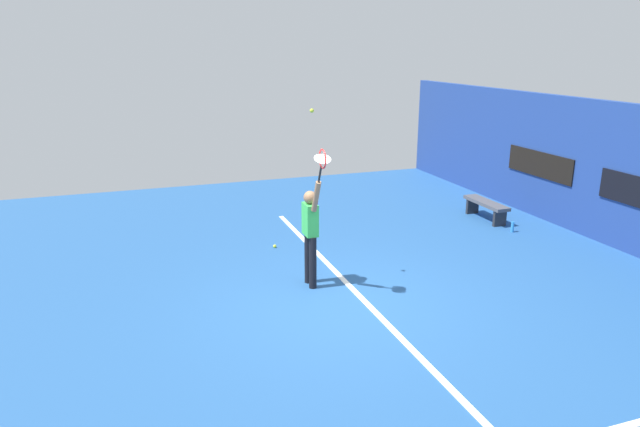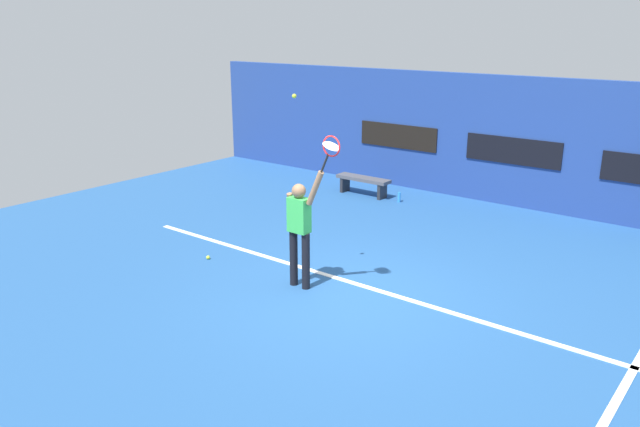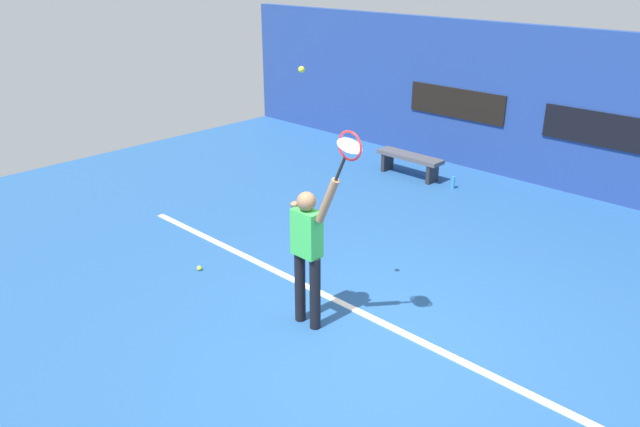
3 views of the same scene
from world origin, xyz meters
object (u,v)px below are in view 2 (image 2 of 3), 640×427
object	(u,v)px
tennis_player	(300,226)
court_bench	(363,182)
tennis_racket	(331,148)
tennis_ball	(294,96)
spare_ball	(208,257)
water_bottle	(399,197)

from	to	relation	value
tennis_player	court_bench	world-z (taller)	tennis_player
tennis_racket	tennis_ball	xyz separation A→B (m)	(-0.75, 0.08, 0.68)
court_bench	spare_ball	size ratio (longest dim) A/B	20.59
tennis_player	tennis_racket	xyz separation A→B (m)	(0.60, -0.00, 1.30)
tennis_player	spare_ball	distance (m)	2.28
tennis_racket	water_bottle	world-z (taller)	tennis_racket
court_bench	water_bottle	bearing A→B (deg)	0.00
tennis_racket	tennis_ball	distance (m)	1.01
tennis_racket	water_bottle	distance (m)	5.95
spare_ball	tennis_racket	bearing A→B (deg)	2.15
tennis_racket	spare_ball	world-z (taller)	tennis_racket
tennis_player	tennis_ball	xyz separation A→B (m)	(-0.15, 0.08, 1.99)
tennis_player	spare_ball	size ratio (longest dim) A/B	28.79
tennis_ball	court_bench	distance (m)	6.16
tennis_player	tennis_ball	world-z (taller)	tennis_ball
tennis_racket	water_bottle	xyz separation A→B (m)	(-1.90, 5.19, -2.19)
tennis_racket	court_bench	distance (m)	6.28
tennis_player	tennis_racket	size ratio (longest dim) A/B	3.15
tennis_player	water_bottle	size ratio (longest dim) A/B	8.16
tennis_ball	spare_ball	distance (m)	3.53
tennis_ball	court_bench	size ratio (longest dim) A/B	0.05
court_bench	spare_ball	distance (m)	5.31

